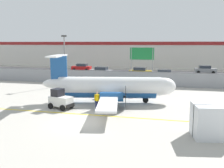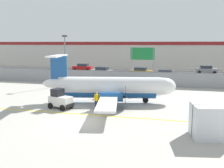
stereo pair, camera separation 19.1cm
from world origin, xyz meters
name	(u,v)px [view 2 (the right image)]	position (x,y,z in m)	size (l,w,h in m)	color
ground_plane	(91,115)	(0.00, 2.00, 0.00)	(140.00, 140.00, 0.01)	#ADA89E
perimeter_fence	(125,78)	(0.00, 18.00, 1.12)	(98.00, 0.10, 2.10)	gray
parking_lot_strip	(136,75)	(0.00, 29.50, 0.06)	(98.00, 17.00, 0.12)	#38383A
background_building	(146,54)	(0.00, 47.99, 3.26)	(91.00, 8.10, 6.50)	beige
commuter_airplane	(112,87)	(0.71, 6.91, 1.60)	(13.85, 16.02, 4.92)	white
baggage_tug	(60,100)	(-3.53, 3.44, 0.86)	(2.55, 1.94, 1.88)	silver
ground_crew_worker	(97,100)	(0.02, 3.80, 0.95)	(0.50, 0.47, 1.70)	#191E4C
cargo_container	(211,121)	(9.30, -1.10, 1.10)	(2.71, 2.38, 2.20)	silver
traffic_cone_near_left	(132,95)	(2.37, 9.50, 0.31)	(0.36, 0.36, 0.64)	orange
traffic_cone_near_right	(121,95)	(1.14, 9.30, 0.31)	(0.36, 0.36, 0.64)	orange
traffic_cone_far_left	(73,95)	(-4.26, 8.36, 0.31)	(0.36, 0.36, 0.64)	orange
traffic_cone_far_right	(61,92)	(-6.20, 9.21, 0.31)	(0.36, 0.36, 0.64)	orange
parked_car_0	(83,67)	(-12.52, 33.94, 0.89)	(4.26, 2.13, 1.58)	red
parked_car_1	(102,71)	(-6.31, 27.56, 0.89)	(4.34, 2.31, 1.58)	gray
parked_car_2	(141,72)	(1.15, 28.38, 0.89)	(4.30, 2.21, 1.58)	#B28C19
parked_car_3	(166,74)	(5.71, 25.09, 0.89)	(4.25, 2.10, 1.58)	#B28C19
parked_car_4	(206,70)	(13.43, 35.19, 0.89)	(4.22, 2.04, 1.58)	gray
apron_light_pole	(65,56)	(-8.39, 15.71, 4.30)	(0.70, 0.30, 7.27)	slate
highway_sign	(142,57)	(2.33, 19.61, 4.14)	(3.60, 0.14, 5.50)	slate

